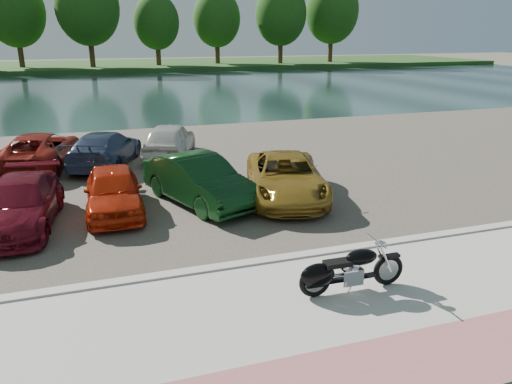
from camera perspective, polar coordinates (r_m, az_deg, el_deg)
ground at (r=10.26m, az=7.96°, el=-12.45°), size 200.00×200.00×0.00m
promenade at (r=9.48m, az=10.73°, el=-15.00°), size 60.00×6.00×0.10m
pink_path at (r=8.43m, az=15.95°, el=-19.68°), size 60.00×2.00×0.01m
kerb at (r=11.83m, az=3.68°, el=-7.60°), size 60.00×0.30×0.14m
parking_lot at (r=19.98m, az=-6.05°, el=2.88°), size 60.00×18.00×0.04m
river at (r=48.32m, az=-13.80°, el=11.24°), size 120.00×40.00×0.00m
far_bank at (r=80.12m, az=-16.00°, el=13.72°), size 120.00×24.00×0.60m
far_trees at (r=74.18m, az=-12.67°, el=19.26°), size 70.25×10.68×12.52m
motorcycle at (r=10.28m, az=9.90°, el=-8.91°), size 2.33×0.75×1.05m
car_3 at (r=14.95m, az=-25.40°, el=-1.24°), size 2.31×4.73×1.32m
car_4 at (r=15.18m, az=-15.98°, el=0.16°), size 1.70×4.00×1.35m
car_5 at (r=15.46m, az=-6.54°, el=1.35°), size 3.04×4.79×1.49m
car_6 at (r=15.91m, az=3.44°, el=1.72°), size 3.52×5.42×1.39m
car_10 at (r=21.38m, az=-23.49°, el=4.44°), size 3.31×5.35×1.38m
car_11 at (r=20.71m, az=-16.88°, el=4.77°), size 3.49×5.13×1.38m
car_12 at (r=21.50m, az=-9.84°, el=5.89°), size 3.10×4.71×1.49m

